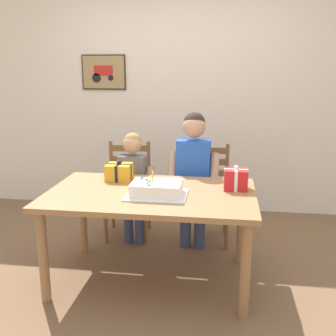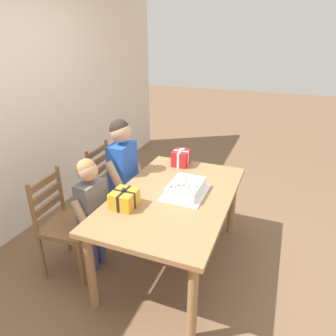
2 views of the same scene
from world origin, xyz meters
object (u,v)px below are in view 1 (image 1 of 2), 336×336
Objects in this scene: child_older at (193,167)px; chair_left at (128,189)px; birthday_cake at (156,189)px; chair_right at (207,193)px; gift_box_beside_cake at (236,179)px; dining_table at (151,203)px; gift_box_red_large at (119,172)px; child_younger at (133,178)px.

chair_left is at bearing 161.38° from child_older.
chair_right is (0.33, 0.96, -0.31)m from birthday_cake.
chair_left is at bearing 145.35° from gift_box_beside_cake.
chair_left is at bearing 114.28° from dining_table.
gift_box_red_large is at bearing -83.15° from chair_left.
gift_box_red_large is at bearing -141.16° from chair_right.
child_younger is (-0.56, 0.00, -0.12)m from child_older.
child_older is at bearing 126.82° from gift_box_beside_cake.
birthday_cake is 2.28× the size of gift_box_beside_cake.
dining_table is 7.45× the size of gift_box_red_large.
dining_table is 0.67m from gift_box_beside_cake.
chair_right reaches higher than dining_table.
gift_box_beside_cake is (0.57, 0.25, 0.03)m from birthday_cake.
dining_table is at bearing -112.70° from child_older.
chair_right is at bearing 18.27° from child_younger.
gift_box_beside_cake is 1.05m from child_younger.
gift_box_red_large is at bearing -149.60° from child_older.
birthday_cake is 1.06m from chair_right.
chair_right is (0.39, 0.87, -0.18)m from dining_table.
dining_table is at bearing -113.97° from chair_right.
birthday_cake is 0.63m from gift_box_beside_cake.
child_older reaches higher than birthday_cake.
birthday_cake is 0.48× the size of chair_right.
chair_right is 0.39m from child_older.
child_older is (-0.36, 0.48, -0.04)m from gift_box_beside_cake.
child_younger is at bearing 84.30° from gift_box_red_large.
chair_right is at bearing 71.09° from birthday_cake.
birthday_cake is 0.82m from child_younger.
gift_box_red_large is 0.69m from child_older.
gift_box_beside_cake reaches higher than gift_box_red_large.
birthday_cake is at bearing -45.32° from gift_box_red_large.
child_older is at bearing 30.40° from gift_box_red_large.
dining_table is 1.24× the size of child_older.
child_younger is at bearing -65.09° from chair_left.
chair_right is 0.73m from child_younger.
gift_box_red_large is (-0.38, 0.39, 0.02)m from birthday_cake.
gift_box_beside_cake is 1.29m from chair_left.
child_younger is (-0.67, -0.22, 0.18)m from chair_right.
chair_right is (0.78, 0.00, 0.00)m from chair_left.
gift_box_beside_cake is 0.18× the size of child_younger.
child_older reaches higher than chair_left.
child_younger is (0.03, 0.35, -0.15)m from gift_box_red_large.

